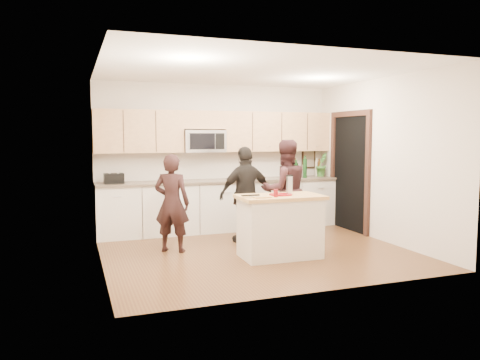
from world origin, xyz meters
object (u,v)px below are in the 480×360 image
object	(u,v)px
toaster	(114,178)
woman_left	(172,203)
woman_center	(285,190)
woman_right	(246,195)
island	(280,226)

from	to	relation	value
toaster	woman_left	xyz separation A→B (m)	(0.73, -1.28, -0.29)
woman_center	woman_right	distance (m)	0.67
island	toaster	world-z (taller)	toaster
toaster	woman_center	xyz separation A→B (m)	(2.66, -1.16, -0.18)
toaster	woman_center	distance (m)	2.91
woman_right	woman_center	bearing A→B (deg)	168.59
woman_right	island	bearing A→B (deg)	92.17
woman_left	toaster	bearing A→B (deg)	-30.78
island	woman_right	size ratio (longest dim) A/B	0.77
toaster	woman_right	world-z (taller)	woman_right
island	woman_right	world-z (taller)	woman_right
woman_left	woman_right	bearing A→B (deg)	-141.09
island	toaster	distance (m)	3.06
toaster	woman_left	distance (m)	1.50
island	toaster	size ratio (longest dim) A/B	3.69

